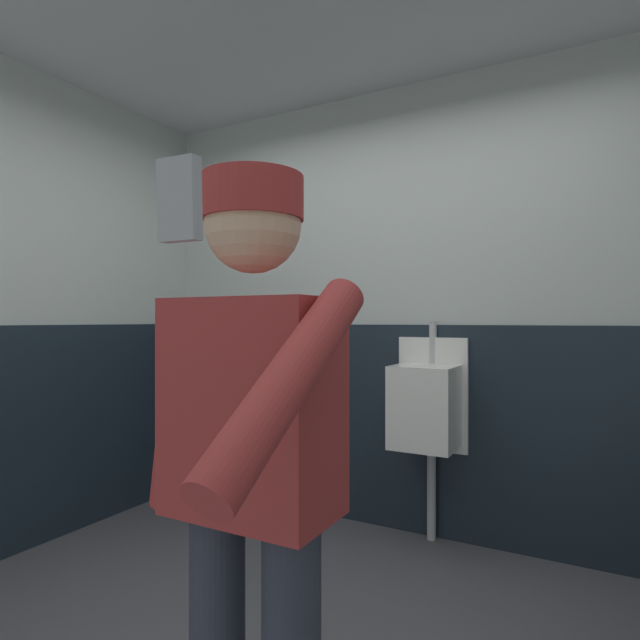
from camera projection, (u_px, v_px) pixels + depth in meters
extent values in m
cube|color=silver|center=(410.00, 307.00, 3.14)|extent=(4.09, 0.12, 2.66)
cube|color=#19232D|center=(406.00, 427.00, 3.08)|extent=(3.49, 0.03, 1.22)
cube|color=white|center=(433.00, 394.00, 2.98)|extent=(0.40, 0.05, 0.65)
cube|color=white|center=(424.00, 407.00, 2.83)|extent=(0.34, 0.30, 0.45)
cylinder|color=#B7BABF|center=(433.00, 343.00, 2.97)|extent=(0.04, 0.04, 0.24)
cylinder|color=#B7BABF|center=(431.00, 491.00, 2.95)|extent=(0.05, 0.05, 0.55)
cube|color=maroon|center=(253.00, 406.00, 1.25)|extent=(0.40, 0.24, 0.52)
cylinder|color=maroon|center=(177.00, 404.00, 1.37)|extent=(0.17, 0.09, 0.56)
cylinder|color=maroon|center=(290.00, 378.00, 0.94)|extent=(0.09, 0.50, 0.39)
sphere|color=#D8AD8C|center=(253.00, 225.00, 1.25)|extent=(0.24, 0.24, 0.24)
cylinder|color=maroon|center=(253.00, 198.00, 1.25)|extent=(0.25, 0.25, 0.11)
cube|color=#A5A8B2|center=(179.00, 200.00, 0.69)|extent=(0.06, 0.03, 0.11)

